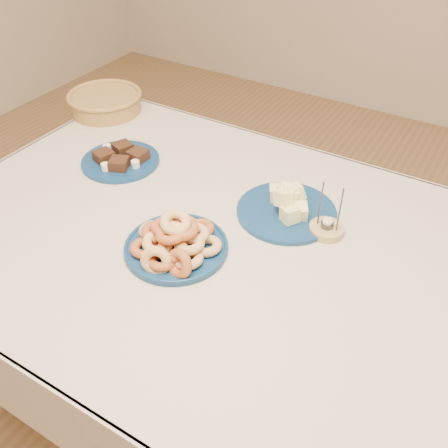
{
  "coord_description": "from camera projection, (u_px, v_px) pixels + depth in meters",
  "views": [
    {
      "loc": [
        0.48,
        -0.85,
        1.61
      ],
      "look_at": [
        0.0,
        -0.05,
        0.85
      ],
      "focal_mm": 40.0,
      "sensor_mm": 36.0,
      "label": 1
    }
  ],
  "objects": [
    {
      "name": "brownie_plate",
      "position": [
        121.0,
        159.0,
        1.59
      ],
      "size": [
        0.25,
        0.25,
        0.04
      ],
      "rotation": [
        0.0,
        0.0,
        0.02
      ],
      "color": "navy",
      "rests_on": "dining_table"
    },
    {
      "name": "ground",
      "position": [
        231.0,
        402.0,
        1.77
      ],
      "size": [
        5.0,
        5.0,
        0.0
      ],
      "primitive_type": "plane",
      "color": "olive",
      "rests_on": "ground"
    },
    {
      "name": "donut_platter",
      "position": [
        175.0,
        241.0,
        1.25
      ],
      "size": [
        0.32,
        0.32,
        0.12
      ],
      "rotation": [
        0.0,
        0.0,
        0.22
      ],
      "color": "navy",
      "rests_on": "dining_table"
    },
    {
      "name": "melon_plate",
      "position": [
        287.0,
        205.0,
        1.38
      ],
      "size": [
        0.31,
        0.31,
        0.1
      ],
      "rotation": [
        0.0,
        0.0,
        -0.13
      ],
      "color": "navy",
      "rests_on": "dining_table"
    },
    {
      "name": "candle_holder",
      "position": [
        326.0,
        229.0,
        1.32
      ],
      "size": [
        0.09,
        0.09,
        0.15
      ],
      "rotation": [
        0.0,
        0.0,
        -0.03
      ],
      "color": "tan",
      "rests_on": "dining_table"
    },
    {
      "name": "wicker_basket",
      "position": [
        105.0,
        101.0,
        1.86
      ],
      "size": [
        0.31,
        0.31,
        0.07
      ],
      "rotation": [
        0.0,
        0.0,
        -0.11
      ],
      "color": "olive",
      "rests_on": "dining_table"
    },
    {
      "name": "dining_table",
      "position": [
        233.0,
        272.0,
        1.36
      ],
      "size": [
        1.71,
        1.11,
        0.75
      ],
      "color": "brown",
      "rests_on": "ground"
    }
  ]
}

